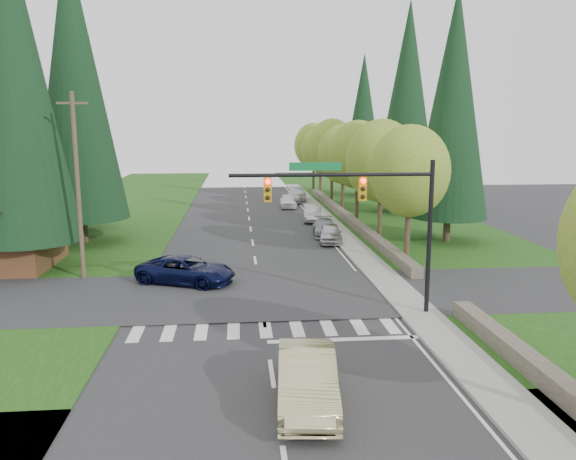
{
  "coord_description": "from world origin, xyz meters",
  "views": [
    {
      "loc": [
        -1.07,
        -18.65,
        8.11
      ],
      "look_at": [
        1.6,
        10.48,
        2.8
      ],
      "focal_mm": 35.0,
      "sensor_mm": 36.0,
      "label": 1
    }
  ],
  "objects": [
    {
      "name": "ground",
      "position": [
        0.0,
        0.0,
        0.0
      ],
      "size": [
        120.0,
        120.0,
        0.0
      ],
      "primitive_type": "plane",
      "color": "#28282B",
      "rests_on": "ground"
    },
    {
      "name": "cross_street",
      "position": [
        0.0,
        8.0,
        0.0
      ],
      "size": [
        120.0,
        8.0,
        0.1
      ],
      "primitive_type": "cube",
      "color": "#28282B",
      "rests_on": "ground"
    },
    {
      "name": "decid_tree_4",
      "position": [
        9.3,
        42.0,
        6.06
      ],
      "size": [
        5.4,
        5.4,
        9.18
      ],
      "color": "#38281C",
      "rests_on": "ground"
    },
    {
      "name": "traffic_signal",
      "position": [
        4.37,
        4.5,
        4.98
      ],
      "size": [
        8.7,
        0.37,
        6.8
      ],
      "color": "black",
      "rests_on": "ground"
    },
    {
      "name": "parked_car_e",
      "position": [
        5.6,
        43.3,
        0.75
      ],
      "size": [
        2.77,
        5.38,
        1.49
      ],
      "primitive_type": "imported",
      "rotation": [
        0.0,
        0.0,
        -0.14
      ],
      "color": "#BABBC0",
      "rests_on": "ground"
    },
    {
      "name": "decid_tree_3",
      "position": [
        9.2,
        35.0,
        5.66
      ],
      "size": [
        5.0,
        5.0,
        8.55
      ],
      "color": "#38281C",
      "rests_on": "ground"
    },
    {
      "name": "decid_tree_5",
      "position": [
        9.1,
        49.0,
        5.53
      ],
      "size": [
        4.8,
        4.8,
        8.3
      ],
      "color": "#38281C",
      "rests_on": "ground"
    },
    {
      "name": "conifer_e_b",
      "position": [
        15.0,
        34.0,
        10.79
      ],
      "size": [
        6.12,
        6.12,
        19.8
      ],
      "color": "#38281C",
      "rests_on": "ground"
    },
    {
      "name": "grass_west",
      "position": [
        -13.0,
        20.0,
        0.03
      ],
      "size": [
        14.0,
        110.0,
        0.06
      ],
      "primitive_type": "cube",
      "color": "#1A4111",
      "rests_on": "ground"
    },
    {
      "name": "sidewalk_east",
      "position": [
        6.9,
        22.0,
        0.07
      ],
      "size": [
        1.8,
        80.0,
        0.13
      ],
      "primitive_type": "cube",
      "color": "gray",
      "rests_on": "ground"
    },
    {
      "name": "stone_wall_north",
      "position": [
        8.6,
        30.0,
        0.35
      ],
      "size": [
        0.7,
        40.0,
        0.7
      ],
      "primitive_type": "cube",
      "color": "#4C4438",
      "rests_on": "ground"
    },
    {
      "name": "grass_east",
      "position": [
        13.0,
        20.0,
        0.03
      ],
      "size": [
        14.0,
        110.0,
        0.06
      ],
      "primitive_type": "cube",
      "color": "#1A4111",
      "rests_on": "ground"
    },
    {
      "name": "decid_tree_2",
      "position": [
        9.1,
        28.0,
        5.93
      ],
      "size": [
        5.0,
        5.0,
        8.82
      ],
      "color": "#38281C",
      "rests_on": "ground"
    },
    {
      "name": "utility_pole",
      "position": [
        -9.5,
        12.0,
        5.14
      ],
      "size": [
        1.6,
        0.24,
        10.0
      ],
      "color": "#473828",
      "rests_on": "ground"
    },
    {
      "name": "parked_car_d",
      "position": [
        4.2,
        38.8,
        0.69
      ],
      "size": [
        1.77,
        4.12,
        1.39
      ],
      "primitive_type": "imported",
      "rotation": [
        0.0,
        0.0,
        -0.03
      ],
      "color": "white",
      "rests_on": "ground"
    },
    {
      "name": "decid_tree_6",
      "position": [
        9.2,
        56.0,
        5.86
      ],
      "size": [
        5.2,
        5.2,
        8.86
      ],
      "color": "#38281C",
      "rests_on": "ground"
    },
    {
      "name": "conifer_e_a",
      "position": [
        14.0,
        20.0,
        9.79
      ],
      "size": [
        5.44,
        5.44,
        17.8
      ],
      "color": "#38281C",
      "rests_on": "ground"
    },
    {
      "name": "conifer_w_a",
      "position": [
        -13.0,
        14.0,
        10.79
      ],
      "size": [
        6.12,
        6.12,
        19.8
      ],
      "color": "#38281C",
      "rests_on": "ground"
    },
    {
      "name": "curb_east",
      "position": [
        6.05,
        22.0,
        0.07
      ],
      "size": [
        0.2,
        80.0,
        0.13
      ],
      "primitive_type": "cube",
      "color": "gray",
      "rests_on": "ground"
    },
    {
      "name": "conifer_w_e",
      "position": [
        -14.0,
        28.0,
        10.29
      ],
      "size": [
        5.78,
        5.78,
        18.8
      ],
      "color": "#38281C",
      "rests_on": "ground"
    },
    {
      "name": "conifer_w_c",
      "position": [
        -12.0,
        22.0,
        11.29
      ],
      "size": [
        6.46,
        6.46,
        20.8
      ],
      "color": "#38281C",
      "rests_on": "ground"
    },
    {
      "name": "suv_navy",
      "position": [
        -3.81,
        10.48,
        0.73
      ],
      "size": [
        5.75,
        4.24,
        1.45
      ],
      "primitive_type": "imported",
      "rotation": [
        0.0,
        0.0,
        1.17
      ],
      "color": "black",
      "rests_on": "ground"
    },
    {
      "name": "conifer_e_c",
      "position": [
        14.0,
        48.0,
        9.29
      ],
      "size": [
        5.1,
        5.1,
        16.8
      ],
      "color": "#38281C",
      "rests_on": "ground"
    },
    {
      "name": "decid_tree_0",
      "position": [
        9.2,
        14.0,
        5.6
      ],
      "size": [
        4.8,
        4.8,
        8.37
      ],
      "color": "#38281C",
      "rests_on": "ground"
    },
    {
      "name": "stone_wall_south",
      "position": [
        8.6,
        -3.0,
        0.35
      ],
      "size": [
        0.7,
        14.0,
        0.7
      ],
      "primitive_type": "cube",
      "color": "#4C4438",
      "rests_on": "ground"
    },
    {
      "name": "parked_car_b",
      "position": [
        5.6,
        23.17,
        0.63
      ],
      "size": [
        2.13,
        4.46,
        1.25
      ],
      "primitive_type": "imported",
      "rotation": [
        0.0,
        0.0,
        -0.09
      ],
      "color": "gray",
      "rests_on": "ground"
    },
    {
      "name": "parked_car_c",
      "position": [
        5.6,
        30.01,
        0.7
      ],
      "size": [
        2.05,
        4.43,
        1.41
      ],
      "primitive_type": "imported",
      "rotation": [
        0.0,
        0.0,
        -0.13
      ],
      "color": "silver",
      "rests_on": "ground"
    },
    {
      "name": "sedan_champagne",
      "position": [
        0.91,
        -3.21,
        0.8
      ],
      "size": [
        2.1,
        4.98,
        1.6
      ],
      "primitive_type": "imported",
      "rotation": [
        0.0,
        0.0,
        -0.09
      ],
      "color": "#C6BB84",
      "rests_on": "ground"
    },
    {
      "name": "decid_tree_1",
      "position": [
        9.3,
        21.0,
        5.8
      ],
      "size": [
        5.2,
        5.2,
        8.8
      ],
      "color": "#38281C",
      "rests_on": "ground"
    },
    {
      "name": "parked_car_a",
      "position": [
        5.6,
        20.6,
        0.68
      ],
      "size": [
        2.07,
        4.14,
        1.35
      ],
      "primitive_type": "imported",
      "rotation": [
        0.0,
        0.0,
        -0.12
      ],
      "color": "silver",
      "rests_on": "ground"
    }
  ]
}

